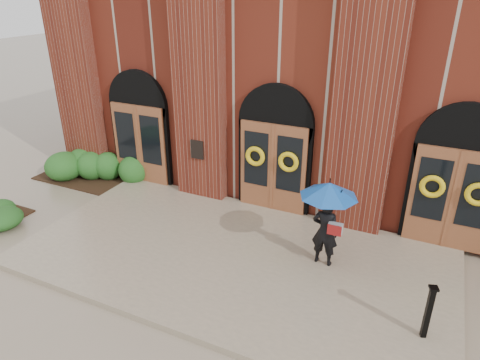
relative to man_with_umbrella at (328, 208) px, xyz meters
The scene contains 6 objects.
ground 2.68m from the man_with_umbrella, 159.64° to the right, with size 90.00×90.00×0.00m, color gray.
landing 2.59m from the man_with_umbrella, 163.45° to the right, with size 10.00×5.30×0.15m, color gray.
church_building 8.51m from the man_with_umbrella, 104.19° to the left, with size 16.20×12.53×7.00m.
man_with_umbrella is the anchor object (origin of this frame).
metal_post 2.81m from the man_with_umbrella, 32.40° to the right, with size 0.19×0.19×1.11m.
hedge_wall_left 8.53m from the man_with_umbrella, behind, with size 3.43×1.37×0.88m, color #21541C.
Camera 1 is at (3.80, -7.44, 6.01)m, focal length 32.00 mm.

